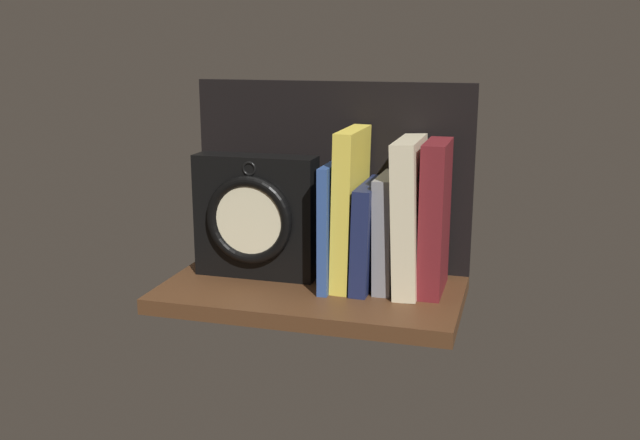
# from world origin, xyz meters

# --- Properties ---
(ground_plane) EXTENTS (0.49, 0.27, 0.03)m
(ground_plane) POSITION_xyz_m (0.00, 0.00, -0.01)
(ground_plane) COLOR #4C2D19
(back_panel) EXTENTS (0.49, 0.01, 0.32)m
(back_panel) POSITION_xyz_m (0.00, 0.13, 0.16)
(back_panel) COLOR black
(back_panel) RESTS_ON ground_plane
(book_blue_modern) EXTENTS (0.02, 0.17, 0.20)m
(book_blue_modern) POSITION_xyz_m (0.03, 0.04, 0.10)
(book_blue_modern) COLOR #2D4C8E
(book_blue_modern) RESTS_ON ground_plane
(book_yellow_seinlanguage) EXTENTS (0.03, 0.14, 0.26)m
(book_yellow_seinlanguage) POSITION_xyz_m (0.06, 0.04, 0.13)
(book_yellow_seinlanguage) COLOR gold
(book_yellow_seinlanguage) RESTS_ON ground_plane
(book_navy_bierce) EXTENTS (0.03, 0.15, 0.17)m
(book_navy_bierce) POSITION_xyz_m (0.09, 0.04, 0.09)
(book_navy_bierce) COLOR #192147
(book_navy_bierce) RESTS_ON ground_plane
(book_gray_chess) EXTENTS (0.03, 0.12, 0.18)m
(book_gray_chess) POSITION_xyz_m (0.12, 0.04, 0.09)
(book_gray_chess) COLOR gray
(book_gray_chess) RESTS_ON ground_plane
(book_cream_twain) EXTENTS (0.05, 0.15, 0.24)m
(book_cream_twain) POSITION_xyz_m (0.15, 0.04, 0.12)
(book_cream_twain) COLOR beige
(book_cream_twain) RESTS_ON ground_plane
(book_maroon_dawkins) EXTENTS (0.04, 0.12, 0.24)m
(book_maroon_dawkins) POSITION_xyz_m (0.19, 0.04, 0.12)
(book_maroon_dawkins) COLOR maroon
(book_maroon_dawkins) RESTS_ON ground_plane
(framed_clock) EXTENTS (0.21, 0.07, 0.21)m
(framed_clock) POSITION_xyz_m (-0.11, 0.03, 0.10)
(framed_clock) COLOR black
(framed_clock) RESTS_ON ground_plane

